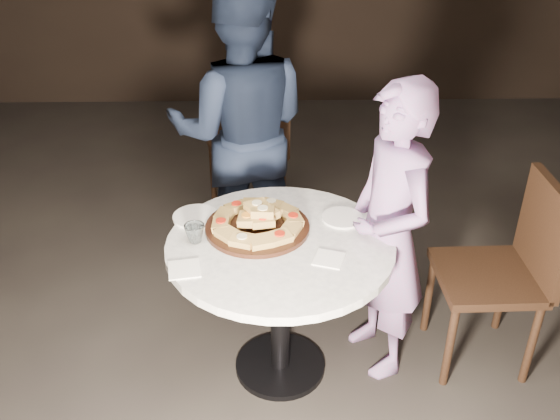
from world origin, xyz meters
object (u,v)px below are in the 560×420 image
(focaccia_pile, at_px, (258,219))
(chair_right, at_px, (510,263))
(diner_teal, at_px, (389,235))
(table, at_px, (280,268))
(serving_board, at_px, (257,227))
(water_glass, at_px, (195,233))
(diner_navy, at_px, (241,132))
(chair_far, at_px, (249,142))

(focaccia_pile, height_order, chair_right, chair_right)
(chair_right, relative_size, diner_teal, 0.67)
(table, relative_size, serving_board, 2.37)
(water_glass, relative_size, chair_right, 0.09)
(table, distance_m, chair_right, 1.06)
(table, bearing_deg, diner_teal, 9.47)
(diner_navy, bearing_deg, table, 103.43)
(table, bearing_deg, chair_far, 96.93)
(table, relative_size, diner_navy, 0.65)
(serving_board, relative_size, diner_teal, 0.32)
(focaccia_pile, xyz_separation_m, water_glass, (-0.27, -0.09, -0.01))
(chair_far, relative_size, diner_navy, 0.58)
(diner_navy, height_order, diner_teal, diner_navy)
(serving_board, distance_m, focaccia_pile, 0.04)
(chair_far, bearing_deg, diner_navy, 72.35)
(diner_navy, bearing_deg, diner_teal, 130.12)
(focaccia_pile, distance_m, diner_navy, 0.83)
(diner_teal, bearing_deg, serving_board, -111.99)
(water_glass, distance_m, chair_right, 1.44)
(table, height_order, diner_navy, diner_navy)
(water_glass, relative_size, diner_teal, 0.06)
(table, height_order, diner_teal, diner_teal)
(serving_board, relative_size, chair_right, 0.48)
(serving_board, bearing_deg, focaccia_pile, 19.61)
(table, bearing_deg, water_glass, 177.76)
(water_glass, distance_m, diner_teal, 0.85)
(focaccia_pile, relative_size, water_glass, 4.64)
(table, bearing_deg, serving_board, 133.36)
(focaccia_pile, height_order, chair_far, chair_far)
(chair_far, xyz_separation_m, chair_right, (1.23, -1.31, -0.02))
(diner_navy, bearing_deg, focaccia_pile, 98.50)
(serving_board, xyz_separation_m, diner_navy, (-0.10, 0.82, 0.10))
(focaccia_pile, xyz_separation_m, chair_far, (-0.07, 1.29, -0.23))
(diner_navy, bearing_deg, water_glass, 81.12)
(chair_far, bearing_deg, diner_teal, 101.86)
(serving_board, height_order, water_glass, water_glass)
(table, bearing_deg, focaccia_pile, 131.91)
(table, distance_m, chair_far, 1.40)
(chair_far, bearing_deg, table, 82.43)
(serving_board, height_order, chair_far, chair_far)
(water_glass, relative_size, diner_navy, 0.05)
(serving_board, xyz_separation_m, water_glass, (-0.27, -0.09, 0.03))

